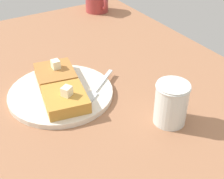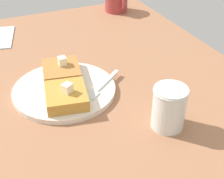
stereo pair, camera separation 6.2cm
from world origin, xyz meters
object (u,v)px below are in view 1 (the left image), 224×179
at_px(plate, 61,93).
at_px(syrup_jar, 171,104).
at_px(coffee_mug, 97,0).
at_px(fork, 95,90).

xyz_separation_m(plate, syrup_jar, (0.19, 0.15, 0.03)).
distance_m(syrup_jar, coffee_mug, 0.62).
bearing_deg(coffee_mug, plate, -37.57).
bearing_deg(fork, syrup_jar, 28.80).
xyz_separation_m(syrup_jar, coffee_mug, (-0.60, 0.17, -0.00)).
height_order(plate, fork, fork).
xyz_separation_m(plate, coffee_mug, (-0.41, 0.32, 0.03)).
height_order(syrup_jar, coffee_mug, syrup_jar).
bearing_deg(syrup_jar, fork, -151.20).
bearing_deg(fork, coffee_mug, 150.81).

